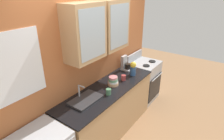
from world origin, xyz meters
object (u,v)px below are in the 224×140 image
at_px(stove_range, 143,81).
at_px(bowl_stack, 113,81).
at_px(cup_near_bowls, 124,78).
at_px(vase, 133,68).
at_px(coffee_maker, 126,65).
at_px(cup_near_sink, 109,92).
at_px(sink_faucet, 86,99).

height_order(stove_range, bowl_stack, stove_range).
height_order(bowl_stack, cup_near_bowls, bowl_stack).
bearing_deg(vase, coffee_maker, 61.36).
height_order(vase, cup_near_bowls, vase).
xyz_separation_m(stove_range, cup_near_sink, (-1.54, -0.12, 0.50)).
xyz_separation_m(sink_faucet, cup_near_bowls, (0.89, -0.11, 0.03)).
xyz_separation_m(cup_near_sink, cup_near_bowls, (0.55, 0.07, 0.00)).
height_order(stove_range, cup_near_sink, stove_range).
bearing_deg(bowl_stack, stove_range, 0.30).
bearing_deg(bowl_stack, vase, -8.19).
relative_size(sink_faucet, bowl_stack, 2.69).
distance_m(bowl_stack, cup_near_sink, 0.32).
height_order(sink_faucet, coffee_maker, coffee_maker).
bearing_deg(cup_near_sink, bowl_stack, 21.79).
relative_size(sink_faucet, cup_near_bowls, 4.04).
height_order(sink_faucet, vase, vase).
relative_size(sink_faucet, vase, 1.84).
xyz_separation_m(vase, coffee_maker, (0.13, 0.24, -0.03)).
relative_size(vase, cup_near_sink, 2.27).
bearing_deg(cup_near_sink, stove_range, 4.58).
distance_m(bowl_stack, vase, 0.55).
xyz_separation_m(stove_range, cup_near_bowls, (-0.98, -0.06, 0.50)).
height_order(bowl_stack, vase, vase).
bearing_deg(sink_faucet, cup_near_bowls, -7.19).
distance_m(bowl_stack, coffee_maker, 0.70).
height_order(stove_range, cup_near_bowls, stove_range).
height_order(stove_range, sink_faucet, sink_faucet).
bearing_deg(sink_faucet, coffee_maker, 4.54).
relative_size(bowl_stack, coffee_maker, 0.64).
bearing_deg(cup_near_bowls, cup_near_sink, -173.19).
xyz_separation_m(bowl_stack, coffee_maker, (0.68, 0.17, 0.03)).
bearing_deg(sink_faucet, bowl_stack, -5.63).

